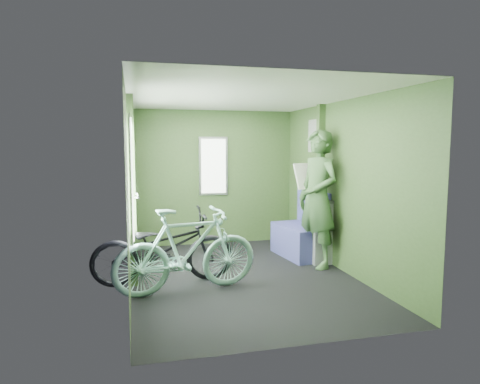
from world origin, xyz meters
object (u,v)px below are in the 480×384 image
(bicycle_black, at_px, (164,284))
(bicycle_mint, at_px, (188,294))
(bench_seat, at_px, (301,237))
(waste_box, at_px, (319,231))
(passenger, at_px, (318,199))

(bicycle_black, height_order, bicycle_mint, bicycle_mint)
(bicycle_black, relative_size, bicycle_mint, 1.02)
(bicycle_mint, xyz_separation_m, bench_seat, (1.91, 1.26, 0.30))
(bicycle_mint, relative_size, waste_box, 1.84)
(bicycle_black, bearing_deg, bicycle_mint, -151.31)
(bench_seat, bearing_deg, passenger, -96.80)
(bicycle_mint, height_order, bench_seat, bench_seat)
(bicycle_black, xyz_separation_m, bench_seat, (2.15, 0.85, 0.30))
(waste_box, bearing_deg, bicycle_black, -168.14)
(bench_seat, bearing_deg, waste_box, -80.30)
(passenger, distance_m, waste_box, 0.55)
(bicycle_mint, bearing_deg, waste_box, -75.88)
(bicycle_black, relative_size, waste_box, 1.88)
(bicycle_mint, xyz_separation_m, passenger, (1.92, 0.69, 0.96))
(bicycle_mint, relative_size, bench_seat, 1.67)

